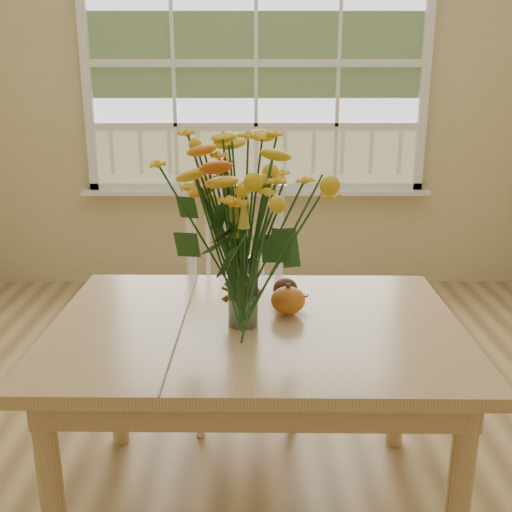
{
  "coord_description": "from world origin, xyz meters",
  "views": [
    {
      "loc": [
        -0.01,
        -1.95,
        1.49
      ],
      "look_at": [
        -0.01,
        -0.13,
        0.93
      ],
      "focal_mm": 42.0,
      "sensor_mm": 36.0,
      "label": 1
    }
  ],
  "objects": [
    {
      "name": "floor",
      "position": [
        0.0,
        0.0,
        -0.01
      ],
      "size": [
        4.0,
        4.5,
        0.01
      ],
      "primitive_type": "cube",
      "color": "olive",
      "rests_on": "ground"
    },
    {
      "name": "wall_back",
      "position": [
        0.0,
        2.25,
        1.35
      ],
      "size": [
        4.0,
        0.02,
        2.7
      ],
      "primitive_type": "cube",
      "color": "#CBB682",
      "rests_on": "floor"
    },
    {
      "name": "window",
      "position": [
        0.0,
        2.21,
        1.53
      ],
      "size": [
        2.42,
        0.12,
        1.74
      ],
      "color": "silver",
      "rests_on": "wall_back"
    },
    {
      "name": "dining_table",
      "position": [
        -0.01,
        -0.15,
        0.62
      ],
      "size": [
        1.34,
        0.97,
        0.71
      ],
      "rotation": [
        0.0,
        0.0,
        -0.01
      ],
      "color": "tan",
      "rests_on": "floor"
    },
    {
      "name": "windsor_chair",
      "position": [
        -0.08,
        0.56,
        0.55
      ],
      "size": [
        0.52,
        0.5,
        0.99
      ],
      "rotation": [
        0.0,
        0.0,
        0.16
      ],
      "color": "white",
      "rests_on": "floor"
    },
    {
      "name": "flower_vase",
      "position": [
        -0.05,
        -0.17,
        1.04
      ],
      "size": [
        0.46,
        0.46,
        0.55
      ],
      "color": "white",
      "rests_on": "dining_table"
    },
    {
      "name": "pumpkin",
      "position": [
        0.1,
        -0.08,
        0.76
      ],
      "size": [
        0.12,
        0.12,
        0.09
      ],
      "primitive_type": "ellipsoid",
      "color": "orange",
      "rests_on": "dining_table"
    },
    {
      "name": "turkey_figurine",
      "position": [
        -0.05,
        -0.11,
        0.76
      ],
      "size": [
        0.12,
        0.1,
        0.12
      ],
      "rotation": [
        0.0,
        0.0,
        0.36
      ],
      "color": "#CCB78C",
      "rests_on": "dining_table"
    },
    {
      "name": "dark_gourd",
      "position": [
        0.1,
        0.05,
        0.75
      ],
      "size": [
        0.13,
        0.11,
        0.08
      ],
      "color": "#38160F",
      "rests_on": "dining_table"
    }
  ]
}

